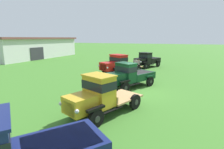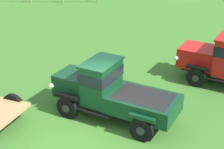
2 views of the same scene
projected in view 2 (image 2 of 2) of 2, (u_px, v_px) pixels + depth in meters
name	position (u px, v px, depth m)	size (l,w,h in m)	color
ground_plane	(86.00, 130.00, 12.30)	(240.00, 240.00, 0.00)	#3D7528
vintage_truck_midrow_center	(111.00, 91.00, 12.76)	(5.07, 3.67, 2.17)	black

